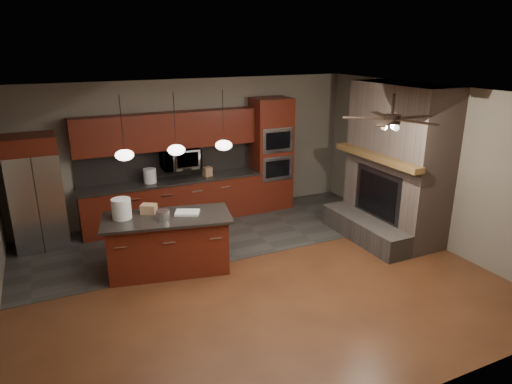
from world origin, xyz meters
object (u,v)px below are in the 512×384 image
refrigerator (37,193)px  cardboard_box (149,209)px  paint_tray (187,213)px  kitchen_island (169,244)px  oven_tower (271,154)px  counter_box (207,172)px  microwave (180,158)px  white_bucket (121,209)px  counter_bucket (150,176)px  paint_can (163,215)px

refrigerator → cardboard_box: bearing=-45.5°
paint_tray → cardboard_box: (-0.54, 0.28, 0.06)m
kitchen_island → cardboard_box: cardboard_box is taller
oven_tower → counter_box: (-1.46, -0.04, -0.20)m
refrigerator → cardboard_box: 2.25m
kitchen_island → counter_box: counter_box is taller
oven_tower → microwave: (-1.98, 0.06, 0.11)m
kitchen_island → cardboard_box: 0.63m
white_bucket → refrigerator: bearing=125.1°
paint_tray → counter_bucket: (-0.13, 1.97, 0.10)m
paint_tray → cardboard_box: bearing=177.3°
microwave → cardboard_box: microwave is taller
kitchen_island → paint_tray: paint_tray is taller
paint_can → counter_bucket: bearing=82.5°
refrigerator → counter_box: (3.13, 0.03, -0.01)m
paint_can → counter_bucket: (0.27, 2.02, 0.05)m
oven_tower → white_bucket: oven_tower is taller
white_bucket → oven_tower: bearing=26.7°
counter_bucket → counter_box: (1.15, -0.05, -0.05)m
paint_tray → counter_bucket: bearing=118.5°
microwave → kitchen_island: microwave is taller
microwave → cardboard_box: 2.05m
white_bucket → counter_box: white_bucket is taller
microwave → counter_bucket: (-0.63, -0.05, -0.26)m
kitchen_island → paint_can: size_ratio=10.39×
kitchen_island → counter_bucket: 2.04m
microwave → refrigerator: (-2.61, -0.13, -0.30)m
oven_tower → counter_bucket: 2.61m
white_bucket → paint_tray: bearing=-13.8°
oven_tower → microwave: bearing=178.3°
cardboard_box → counter_bucket: counter_bucket is taller
refrigerator → white_bucket: refrigerator is taller
paint_can → microwave: bearing=66.7°
kitchen_island → counter_box: (1.34, 1.90, 0.53)m
refrigerator → counter_box: refrigerator is taller
refrigerator → cardboard_box: size_ratio=8.67×
kitchen_island → paint_can: 0.53m
oven_tower → paint_can: 3.51m
microwave → counter_box: (0.52, -0.10, -0.31)m
white_bucket → paint_tray: size_ratio=0.85×
refrigerator → paint_tray: 2.83m
microwave → kitchen_island: (-0.82, -2.00, -0.83)m
oven_tower → refrigerator: 4.59m
counter_box → oven_tower: bearing=-13.7°
refrigerator → kitchen_island: bearing=-46.2°
cardboard_box → microwave: bearing=90.8°
cardboard_box → counter_bucket: 1.74m
paint_can → cardboard_box: (-0.14, 0.34, 0.01)m
kitchen_island → paint_can: paint_can is taller
counter_bucket → white_bucket: bearing=-115.4°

